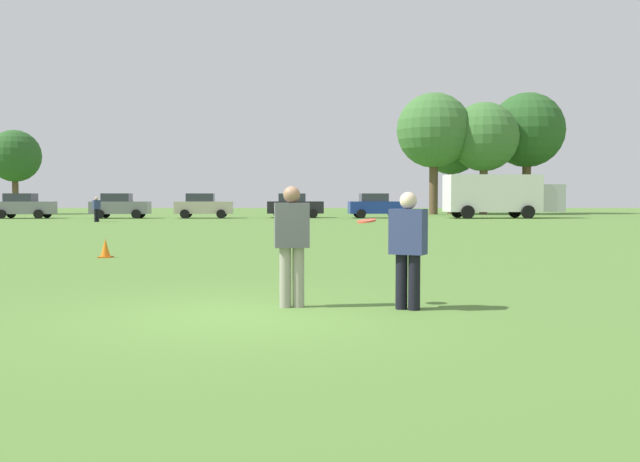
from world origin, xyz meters
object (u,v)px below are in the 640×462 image
at_px(player_thrower, 290,239).
at_px(frisbee, 365,221).
at_px(traffic_cone, 104,248).
at_px(parked_car_near_right, 375,206).
at_px(player_defender, 406,244).
at_px(bystander_sideline_watcher, 95,208).
at_px(parked_car_mid_left, 118,206).
at_px(parked_car_center, 202,206).
at_px(parked_car_near_left, 22,206).
at_px(parked_car_mid_right, 293,205).
at_px(box_truck, 499,194).

bearing_deg(player_thrower, frisbee, 10.57).
xyz_separation_m(traffic_cone, parked_car_near_right, (9.64, 34.69, 0.69)).
height_order(player_defender, bystander_sideline_watcher, player_defender).
bearing_deg(parked_car_mid_left, parked_car_center, 2.87).
distance_m(parked_car_near_left, parked_car_mid_right, 19.78).
relative_size(frisbee, box_truck, 0.03).
xyz_separation_m(player_thrower, player_defender, (1.59, -0.21, -0.05)).
bearing_deg(box_truck, parked_car_near_right, 177.23).
bearing_deg(bystander_sideline_watcher, parked_car_center, 56.62).
bearing_deg(parked_car_center, parked_car_mid_right, 8.42).
height_order(traffic_cone, parked_car_near_right, parked_car_near_right).
bearing_deg(parked_car_near_left, player_thrower, -63.14).
height_order(parked_car_mid_left, parked_car_mid_right, same).
height_order(player_thrower, frisbee, player_thrower).
bearing_deg(parked_car_center, frisbee, -77.64).
xyz_separation_m(player_thrower, parked_car_mid_left, (-14.31, 42.22, -0.02)).
bearing_deg(parked_car_mid_left, parked_car_mid_right, 5.79).
height_order(player_defender, parked_car_near_left, parked_car_near_left).
height_order(traffic_cone, parked_car_near_left, parked_car_near_left).
distance_m(parked_car_center, bystander_sideline_watcher, 9.68).
bearing_deg(frisbee, parked_car_mid_right, 93.42).
bearing_deg(frisbee, parked_car_near_right, 85.29).
bearing_deg(box_truck, parked_car_near_left, -179.27).
bearing_deg(parked_car_near_right, parked_car_mid_left, -178.02).
xyz_separation_m(player_thrower, parked_car_center, (-8.22, 42.53, -0.02)).
relative_size(player_defender, parked_car_near_right, 0.37).
height_order(player_thrower, parked_car_near_right, parked_car_near_right).
height_order(parked_car_center, bystander_sideline_watcher, parked_car_center).
relative_size(frisbee, parked_car_near_right, 0.06).
xyz_separation_m(parked_car_near_right, bystander_sideline_watcher, (-18.12, -8.44, -0.04)).
xyz_separation_m(player_defender, traffic_cone, (-6.65, 8.39, -0.67)).
relative_size(traffic_cone, parked_car_mid_left, 0.11).
distance_m(player_thrower, parked_car_near_right, 43.12).
bearing_deg(parked_car_mid_left, parked_car_near_left, -178.08).
distance_m(parked_car_near_right, box_truck, 9.16).
distance_m(frisbee, parked_car_center, 43.34).
bearing_deg(player_thrower, parked_car_mid_right, 92.03).
bearing_deg(parked_car_center, player_thrower, -79.05).
bearing_deg(frisbee, parked_car_near_left, 118.09).
xyz_separation_m(parked_car_center, box_truck, (21.90, -0.09, 0.83)).
bearing_deg(parked_car_mid_left, player_defender, -69.47).
xyz_separation_m(frisbee, parked_car_mid_left, (-15.35, 42.03, -0.27)).
bearing_deg(bystander_sideline_watcher, player_thrower, -68.52).
bearing_deg(box_truck, frisbee, -106.65).
relative_size(parked_car_near_right, bystander_sideline_watcher, 2.75).
xyz_separation_m(parked_car_mid_left, bystander_sideline_watcher, (0.75, -7.78, -0.04)).
xyz_separation_m(frisbee, box_truck, (12.63, 42.24, 0.56)).
relative_size(player_thrower, parked_car_near_right, 0.39).
bearing_deg(frisbee, box_truck, 73.35).
bearing_deg(bystander_sideline_watcher, player_defender, -66.40).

